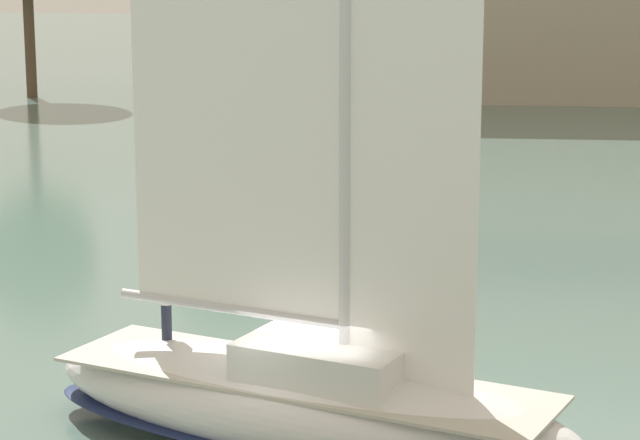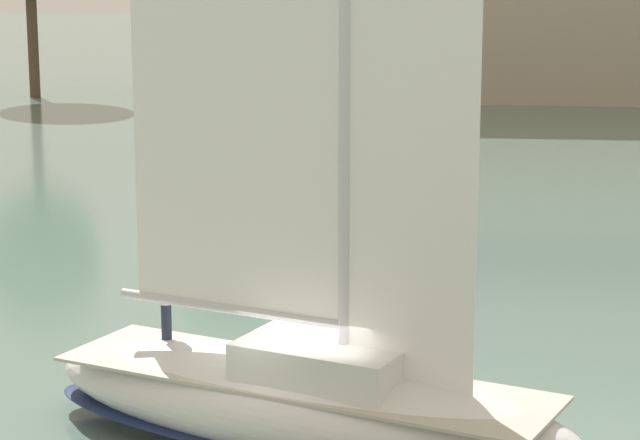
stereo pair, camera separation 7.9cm
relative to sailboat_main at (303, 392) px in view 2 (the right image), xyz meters
name	(u,v)px [view 2 (the right image)]	position (x,y,z in m)	size (l,w,h in m)	color
sailboat_main	(303,392)	(0.00, 0.00, 0.00)	(10.92, 6.63, 14.52)	silver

